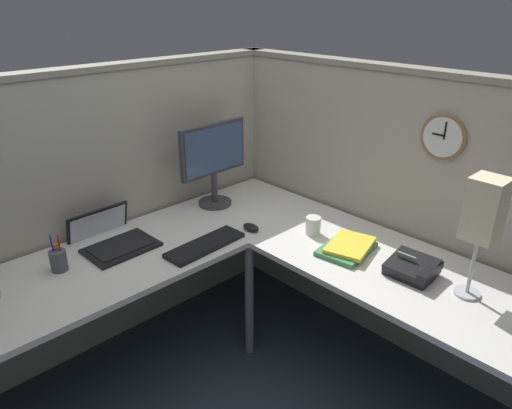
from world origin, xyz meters
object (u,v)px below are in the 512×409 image
Objects in this scene: book_stack at (348,247)px; wall_clock at (444,137)px; computer_mouse at (251,227)px; desk_lamp_paper at (484,213)px; pen_cup at (58,260)px; monitor at (214,158)px; keyboard at (205,245)px; coffee_mug at (313,226)px; office_phone at (413,269)px; laptop at (111,238)px.

book_stack is 1.45× the size of wall_clock.
desk_lamp_paper reaches higher than computer_mouse.
computer_mouse is 0.58× the size of pen_cup.
keyboard is at bearing -134.77° from monitor.
coffee_mug is (0.21, -0.26, 0.03)m from computer_mouse.
monitor is 0.49m from computer_mouse.
coffee_mug is 0.78m from wall_clock.
coffee_mug is at bearing -27.07° from pen_cup.
office_phone reaches higher than computer_mouse.
laptop reaches higher than computer_mouse.
pen_cup is (-0.62, 0.29, 0.04)m from keyboard.
laptop is at bearing 141.68° from coffee_mug.
keyboard is at bearing 132.77° from book_stack.
desk_lamp_paper is 0.88m from coffee_mug.
desk_lamp_paper is at bearing -76.63° from computer_mouse.
desk_lamp_paper reaches higher than book_stack.
pen_cup is at bearing -175.17° from monitor.
office_phone is 0.97× the size of wall_clock.
computer_mouse is 0.33× the size of book_stack.
keyboard is at bearing 150.82° from coffee_mug.
wall_clock is (0.87, -0.75, 0.55)m from keyboard.
desk_lamp_paper is at bearing -83.22° from monitor.
computer_mouse is 0.49× the size of office_phone.
monitor is 0.95m from book_stack.
pen_cup is 1.62m from office_phone.
office_phone is 0.34m from book_stack.
keyboard is 0.69m from pen_cup.
office_phone is at bearing -89.09° from coffee_mug.
monitor is 2.27× the size of wall_clock.
wall_clock is at bearing 48.09° from desk_lamp_paper.
coffee_mug is (-0.01, 0.58, 0.01)m from office_phone.
pen_cup is 0.56× the size of book_stack.
book_stack is 3.33× the size of coffee_mug.
pen_cup is (-1.00, -0.08, -0.24)m from monitor.
laptop is at bearing 131.98° from book_stack.
keyboard is 0.71m from book_stack.
pen_cup is 1.88× the size of coffee_mug.
book_stack is 0.60× the size of desk_lamp_paper.
pen_cup is (-0.92, 0.32, 0.04)m from computer_mouse.
monitor is 0.94× the size of desk_lamp_paper.
monitor is 4.81× the size of computer_mouse.
office_phone is at bearing -55.89° from laptop.
wall_clock reaches higher than keyboard.
book_stack is (0.11, -0.90, -0.27)m from monitor.
coffee_mug is (0.51, -0.28, 0.04)m from keyboard.
pen_cup is 1.85m from desk_lamp_paper.
laptop is 1.22× the size of book_stack.
wall_clock is at bearing -52.14° from coffee_mug.
computer_mouse is at bearing 128.34° from wall_clock.
monitor is at bearing 0.64° from laptop.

